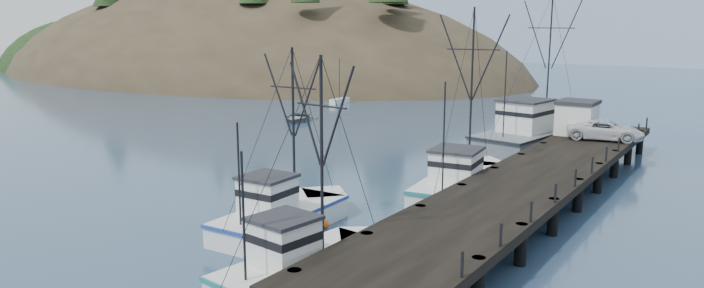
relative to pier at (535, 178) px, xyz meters
name	(u,v)px	position (x,y,z in m)	size (l,w,h in m)	color
ground	(175,234)	(-14.00, -16.00, -1.69)	(400.00, 400.00, 0.00)	navy
pier	(535,178)	(0.00, 0.00, 0.00)	(6.00, 44.00, 2.00)	black
headland	(227,93)	(-88.95, 62.61, -6.24)	(134.80, 78.00, 51.00)	#382D1E
distant_ridge_far	(536,56)	(-54.00, 169.00, -1.69)	(180.00, 25.00, 18.00)	silver
moored_sailboats	(332,93)	(-44.60, 40.97, -1.36)	(15.50, 18.32, 6.35)	white
trawler_near	(308,265)	(-4.27, -17.03, -0.87)	(4.18, 9.78, 10.06)	white
trawler_mid	(285,215)	(-9.69, -12.11, -0.87)	(3.65, 9.98, 10.09)	white
trawler_far	(463,181)	(-4.69, 0.02, -0.87)	(5.18, 12.26, 12.33)	white
work_vessel	(536,135)	(-5.42, 17.22, -0.46)	(7.09, 16.70, 13.75)	slate
pier_shed	(577,117)	(-1.50, 15.06, 1.73)	(3.00, 3.20, 2.80)	silver
pickup_truck	(605,130)	(1.01, 13.77, 1.10)	(2.62, 5.68, 1.58)	silver
motorboat	(297,121)	(-32.82, 17.77, -1.69)	(4.02, 5.62, 1.16)	slate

